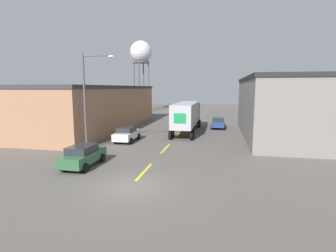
{
  "coord_description": "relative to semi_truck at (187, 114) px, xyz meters",
  "views": [
    {
      "loc": [
        5.11,
        -13.99,
        5.81
      ],
      "look_at": [
        -0.36,
        13.21,
        1.74
      ],
      "focal_mm": 28.0,
      "sensor_mm": 36.0,
      "label": 1
    }
  ],
  "objects": [
    {
      "name": "ground_plane",
      "position": [
        -0.84,
        -20.05,
        -2.36
      ],
      "size": [
        160.0,
        160.0,
        0.0
      ],
      "primitive_type": "plane",
      "color": "#56514C"
    },
    {
      "name": "road_centerline",
      "position": [
        -0.84,
        -9.9,
        -2.35
      ],
      "size": [
        0.2,
        18.22,
        0.01
      ],
      "color": "yellow",
      "rests_on": "ground_plane"
    },
    {
      "name": "warehouse_left",
      "position": [
        -13.6,
        1.06,
        0.7
      ],
      "size": [
        9.92,
        27.79,
        6.1
      ],
      "color": "#9E7051",
      "rests_on": "ground_plane"
    },
    {
      "name": "warehouse_right",
      "position": [
        11.89,
        -0.89,
        1.19
      ],
      "size": [
        9.85,
        20.48,
        7.08
      ],
      "color": "slate",
      "rests_on": "ground_plane"
    },
    {
      "name": "semi_truck",
      "position": [
        0.0,
        0.0,
        0.0
      ],
      "size": [
        2.72,
        12.62,
        3.91
      ],
      "rotation": [
        0.0,
        0.0,
        -0.0
      ],
      "color": "black",
      "rests_on": "ground_plane"
    },
    {
      "name": "parked_car_left_near",
      "position": [
        -5.65,
        -16.76,
        -1.52
      ],
      "size": [
        1.99,
        4.28,
        1.6
      ],
      "color": "#2D5B38",
      "rests_on": "ground_plane"
    },
    {
      "name": "parked_car_left_far",
      "position": [
        -5.65,
        -7.41,
        -1.52
      ],
      "size": [
        1.99,
        4.28,
        1.6
      ],
      "color": "silver",
      "rests_on": "ground_plane"
    },
    {
      "name": "parked_car_right_far",
      "position": [
        3.98,
        4.14,
        -1.52
      ],
      "size": [
        1.99,
        4.28,
        1.6
      ],
      "color": "navy",
      "rests_on": "ground_plane"
    },
    {
      "name": "water_tower",
      "position": [
        -15.06,
        28.75,
        11.77
      ],
      "size": [
        5.31,
        5.31,
        17.06
      ],
      "color": "#47474C",
      "rests_on": "ground_plane"
    },
    {
      "name": "street_lamp",
      "position": [
        -7.72,
        -11.75,
        2.75
      ],
      "size": [
        3.1,
        0.32,
        8.79
      ],
      "color": "#4C4C51",
      "rests_on": "ground_plane"
    }
  ]
}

